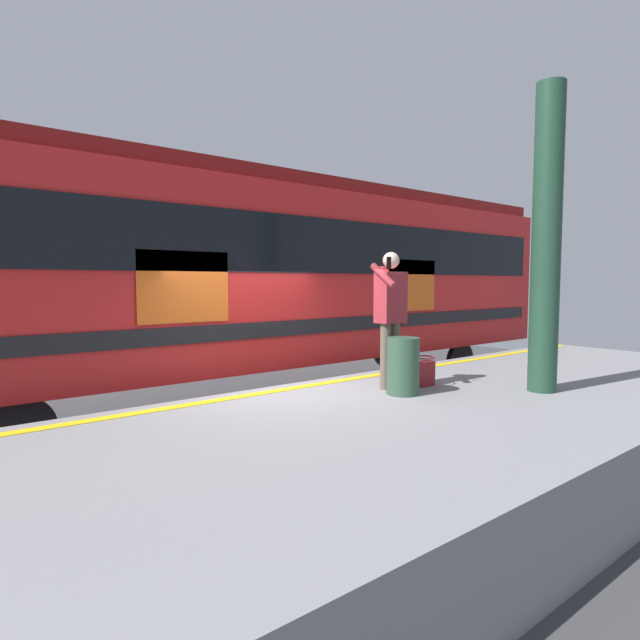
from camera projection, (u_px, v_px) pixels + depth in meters
name	position (u px, v px, depth m)	size (l,w,h in m)	color
ground_plane	(275.00, 451.00, 7.15)	(24.62, 24.62, 0.00)	#3D3D3F
platform	(383.00, 459.00, 5.50)	(15.39, 4.15, 0.91)	gray
safety_line	(287.00, 389.00, 6.85)	(15.08, 0.16, 0.01)	yellow
track_rail_near	(223.00, 422.00, 8.30)	(20.01, 0.08, 0.16)	slate
track_rail_far	(185.00, 406.00, 9.41)	(20.01, 0.08, 0.16)	slate
train_carriage	(270.00, 272.00, 9.53)	(13.23, 2.86, 3.97)	red
passenger	(390.00, 308.00, 6.86)	(0.57, 0.55, 1.82)	brown
handbag	(423.00, 372.00, 7.06)	(0.34, 0.31, 0.41)	maroon
station_column	(546.00, 240.00, 6.61)	(0.36, 0.36, 3.93)	#1E3F2D
trash_bin	(403.00, 366.00, 6.54)	(0.41, 0.41, 0.73)	#2D4C38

